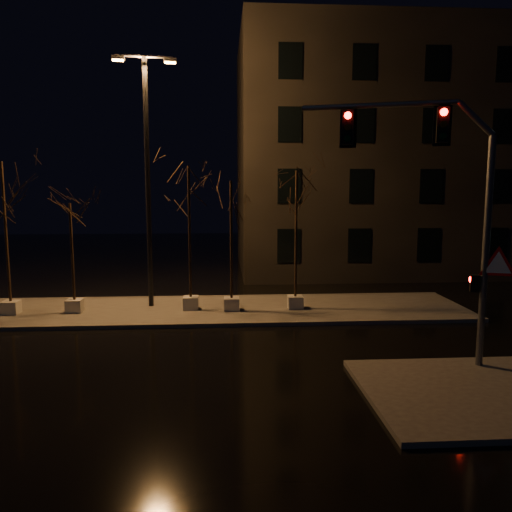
{
  "coord_description": "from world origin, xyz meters",
  "views": [
    {
      "loc": [
        0.36,
        -15.48,
        5.36
      ],
      "look_at": [
        1.6,
        3.42,
        2.8
      ],
      "focal_mm": 35.0,
      "sensor_mm": 36.0,
      "label": 1
    }
  ],
  "objects": [
    {
      "name": "ground",
      "position": [
        0.0,
        0.0,
        0.0
      ],
      "size": [
        90.0,
        90.0,
        0.0
      ],
      "primitive_type": "plane",
      "color": "black",
      "rests_on": "ground"
    },
    {
      "name": "median",
      "position": [
        0.0,
        6.0,
        0.07
      ],
      "size": [
        22.0,
        5.0,
        0.15
      ],
      "primitive_type": "cube",
      "color": "#484540",
      "rests_on": "ground"
    },
    {
      "name": "sidewalk_corner",
      "position": [
        7.5,
        -3.5,
        0.07
      ],
      "size": [
        7.0,
        5.0,
        0.15
      ],
      "primitive_type": "cube",
      "color": "#484540",
      "rests_on": "ground"
    },
    {
      "name": "building",
      "position": [
        14.0,
        18.0,
        7.5
      ],
      "size": [
        25.0,
        12.0,
        15.0
      ],
      "primitive_type": "cube",
      "color": "black",
      "rests_on": "ground"
    },
    {
      "name": "tree_0",
      "position": [
        -8.56,
        5.56,
        5.07
      ],
      "size": [
        1.8,
        1.8,
        6.48
      ],
      "color": "#ABA89F",
      "rests_on": "median"
    },
    {
      "name": "tree_1",
      "position": [
        -5.98,
        5.69,
        3.75
      ],
      "size": [
        1.8,
        1.8,
        4.74
      ],
      "color": "#ABA89F",
      "rests_on": "median"
    },
    {
      "name": "tree_2",
      "position": [
        -1.09,
        5.91,
        4.96
      ],
      "size": [
        1.8,
        1.8,
        6.35
      ],
      "color": "#ABA89F",
      "rests_on": "median"
    },
    {
      "name": "tree_3",
      "position": [
        0.69,
        5.59,
        4.46
      ],
      "size": [
        1.8,
        1.8,
        5.68
      ],
      "color": "#ABA89F",
      "rests_on": "median"
    },
    {
      "name": "tree_4",
      "position": [
        3.48,
        5.74,
        4.8
      ],
      "size": [
        1.8,
        1.8,
        6.13
      ],
      "color": "#ABA89F",
      "rests_on": "median"
    },
    {
      "name": "traffic_signal_mast",
      "position": [
        6.74,
        -1.26,
        5.22
      ],
      "size": [
        6.02,
        2.12,
        7.72
      ],
      "rotation": [
        0.0,
        0.0,
        -0.32
      ],
      "color": "#55585C",
      "rests_on": "sidewalk_corner"
    },
    {
      "name": "streetlight_main",
      "position": [
        -2.9,
        6.65,
        6.37
      ],
      "size": [
        2.7,
        0.62,
        10.78
      ],
      "rotation": [
        0.0,
        0.0,
        0.12
      ],
      "color": "black",
      "rests_on": "median"
    }
  ]
}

